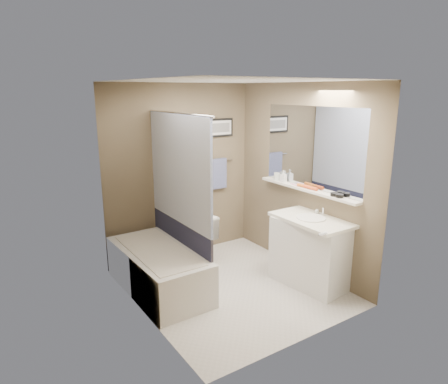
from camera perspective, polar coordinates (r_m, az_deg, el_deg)
ground at (r=4.95m, az=0.98°, el=-13.37°), size 2.50×2.50×0.00m
ceiling at (r=4.38m, az=1.12°, el=15.35°), size 2.20×2.50×0.04m
wall_back at (r=5.55m, az=-6.17°, el=2.82°), size 2.20×0.04×2.40m
wall_front at (r=3.61m, az=12.18°, el=-3.78°), size 2.20×0.04×2.40m
wall_left at (r=4.03m, az=-11.72°, el=-1.86°), size 0.04×2.50×2.40m
wall_right at (r=5.19m, az=10.92°, el=1.83°), size 0.04×2.50×2.40m
tile_surround at (r=4.53m, az=-14.12°, el=-2.81°), size 0.02×1.55×2.00m
curtain_rod at (r=4.62m, az=-6.68°, el=11.11°), size 0.02×1.55×0.02m
curtain_upper at (r=4.70m, az=-6.45°, el=3.17°), size 0.03×1.45×1.28m
curtain_lower at (r=4.92m, az=-6.18°, el=-6.23°), size 0.03×1.45×0.36m
mirror at (r=5.02m, az=12.43°, el=6.20°), size 0.02×1.60×1.00m
shelf at (r=5.08m, az=11.68°, el=0.35°), size 0.12×1.60×0.03m
towel_bar at (r=5.79m, az=-1.28°, el=4.38°), size 0.60×0.02×0.02m
towel at (r=5.81m, az=-1.16°, el=2.60°), size 0.34×0.05×0.44m
art_frame at (r=5.74m, az=-1.40°, el=9.13°), size 0.62×0.02×0.26m
art_mat at (r=5.73m, az=-1.32°, el=9.12°), size 0.56×0.00×0.20m
art_image at (r=5.72m, az=-1.30°, el=9.12°), size 0.50×0.00×0.13m
door at (r=4.07m, az=17.63°, el=-5.06°), size 0.80×0.02×2.00m
door_handle at (r=3.86m, az=13.91°, el=-5.85°), size 0.10×0.02×0.02m
bathtub at (r=4.84m, az=-9.34°, el=-10.95°), size 0.73×1.52×0.50m
tub_rim at (r=4.74m, az=-9.46°, el=-8.22°), size 0.56×1.36×0.02m
toilet at (r=5.48m, az=-4.55°, el=-6.57°), size 0.50×0.74×0.70m
vanity at (r=4.97m, az=12.21°, el=-8.49°), size 0.61×0.95×0.80m
countertop at (r=4.82m, az=12.39°, el=-3.91°), size 0.54×0.96×0.04m
sink_basin at (r=4.81m, az=12.33°, el=-3.62°), size 0.34×0.34×0.01m
faucet_spout at (r=4.93m, az=13.98°, el=-2.73°), size 0.02×0.02×0.10m
faucet_knob at (r=5.00m, az=13.13°, el=-2.68°), size 0.05×0.05×0.05m
candle_bowl_near at (r=4.73m, az=16.18°, el=-0.53°), size 0.09×0.09×0.04m
candle_bowl_far at (r=4.78m, az=15.47°, el=-0.33°), size 0.09×0.09×0.04m
hair_brush_front at (r=5.03m, az=12.23°, el=0.61°), size 0.05×0.22×0.04m
hair_brush_back at (r=5.10m, az=11.43°, el=0.84°), size 0.06×0.22×0.04m
pink_comb at (r=5.22m, az=10.05°, el=1.03°), size 0.05×0.16×0.01m
glass_jar at (r=5.47m, az=7.56°, el=2.21°), size 0.08×0.08×0.10m
soap_bottle at (r=5.36m, az=8.49°, el=2.25°), size 0.08×0.08×0.15m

